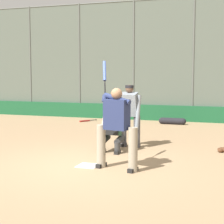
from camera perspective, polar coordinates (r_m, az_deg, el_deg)
name	(u,v)px	position (r m, az deg, el deg)	size (l,w,h in m)	color
ground_plane	(88,166)	(7.97, -3.68, -8.20)	(160.00, 160.00, 0.00)	#9E7F5B
home_plate_marker	(88,166)	(7.96, -3.68, -8.16)	(0.43, 0.43, 0.01)	white
backstop_fence	(163,58)	(15.53, 7.75, 8.16)	(17.29, 0.08, 4.94)	#515651
padding_wall	(162,113)	(15.51, 7.57, -0.14)	(16.87, 0.18, 0.63)	#19512D
batter_at_plate	(116,125)	(7.51, 0.67, -2.05)	(0.94, 0.78, 2.21)	gray
catcher_behind_plate	(112,129)	(9.21, -0.02, -2.59)	(0.59, 0.68, 1.12)	#333333
umpire_home	(129,114)	(9.79, 2.68, -0.30)	(0.67, 0.44, 1.64)	#4C4C51
spare_bat_by_padding	(122,121)	(14.96, 1.55, -1.40)	(0.60, 0.61, 0.07)	black
spare_bat_first_base_side	(86,121)	(15.13, -3.97, -1.33)	(0.48, 0.75, 0.07)	black
fielding_glove_on_dirt	(224,150)	(9.68, 16.68, -5.53)	(0.33, 0.25, 0.12)	#56331E
equipment_bag_dugout_side	(172,121)	(14.46, 9.18, -1.37)	(1.05, 0.25, 0.25)	black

